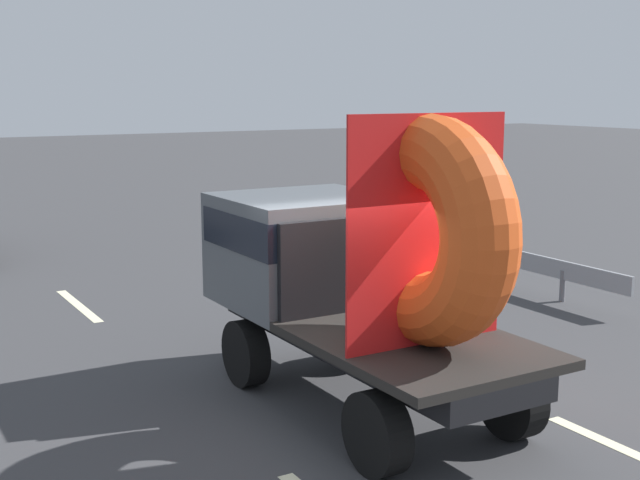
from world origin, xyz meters
name	(u,v)px	position (x,y,z in m)	size (l,w,h in m)	color
ground_plane	(387,418)	(0.00, 0.00, 0.00)	(120.00, 120.00, 0.00)	#38383A
flatbed_truck	(352,261)	(-0.03, 0.68, 1.66)	(2.02, 4.58, 3.36)	black
guardrail	(411,235)	(5.58, 7.03, 0.53)	(0.10, 11.51, 0.71)	gray
lane_dash_left_far	(79,305)	(-1.64, 6.67, 0.00)	(2.41, 0.16, 0.01)	beige
lane_dash_right_near	(636,455)	(1.58, -2.06, 0.00)	(2.23, 0.16, 0.01)	beige
lane_dash_right_far	(261,288)	(1.58, 6.23, 0.00)	(2.49, 0.16, 0.01)	beige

